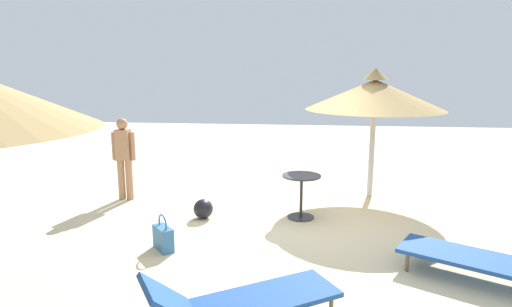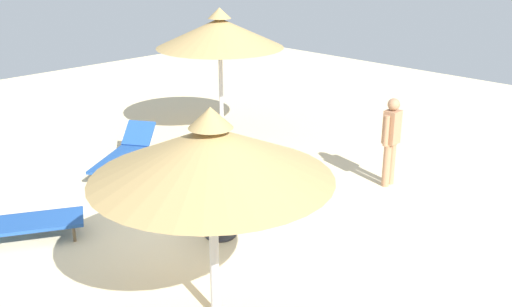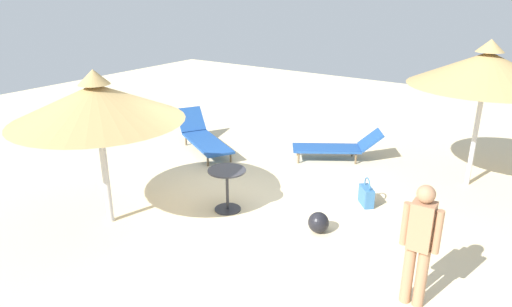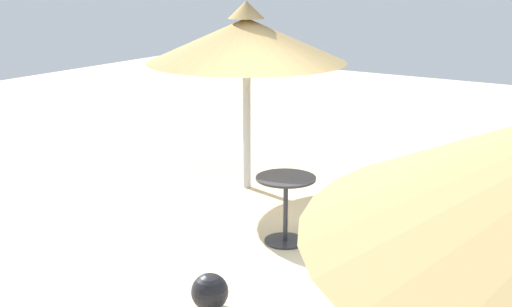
{
  "view_description": "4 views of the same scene",
  "coord_description": "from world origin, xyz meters",
  "views": [
    {
      "loc": [
        0.21,
        -6.72,
        2.45
      ],
      "look_at": [
        -0.5,
        -0.31,
        1.17
      ],
      "focal_mm": 30.32,
      "sensor_mm": 36.0,
      "label": 1
    },
    {
      "loc": [
        5.22,
        5.86,
        4.03
      ],
      "look_at": [
        0.07,
        0.76,
        1.38
      ],
      "focal_mm": 41.41,
      "sensor_mm": 36.0,
      "label": 2
    },
    {
      "loc": [
        -4.13,
        5.6,
        3.58
      ],
      "look_at": [
        -0.63,
        0.52,
        1.3
      ],
      "focal_mm": 32.02,
      "sensor_mm": 36.0,
      "label": 3
    },
    {
      "loc": [
        -5.47,
        -3.17,
        2.81
      ],
      "look_at": [
        0.39,
        0.67,
        0.86
      ],
      "focal_mm": 46.32,
      "sensor_mm": 36.0,
      "label": 4
    }
  ],
  "objects": [
    {
      "name": "ground",
      "position": [
        0.0,
        0.0,
        -0.05
      ],
      "size": [
        24.0,
        24.0,
        0.1
      ],
      "primitive_type": "cube",
      "color": "beige"
    },
    {
      "name": "lounge_chair_near_left",
      "position": [
        2.53,
        -1.9,
        0.32
      ],
      "size": [
        2.22,
        1.61,
        0.77
      ],
      "color": "#1E478C",
      "rests_on": "ground"
    },
    {
      "name": "beach_ball",
      "position": [
        -1.41,
        -0.04,
        0.16
      ],
      "size": [
        0.32,
        0.32,
        0.32
      ],
      "primitive_type": "sphere",
      "color": "black",
      "rests_on": "ground"
    },
    {
      "name": "handbag",
      "position": [
        -1.66,
        -1.34,
        0.18
      ],
      "size": [
        0.37,
        0.39,
        0.51
      ],
      "color": "#336699",
      "rests_on": "ground"
    },
    {
      "name": "person_standing_back",
      "position": [
        -3.1,
        0.83,
        0.86
      ],
      "size": [
        0.44,
        0.23,
        1.54
      ],
      "color": "#A57554",
      "rests_on": "ground"
    },
    {
      "name": "lounge_chair_far_right",
      "position": [
        -0.33,
        -3.05,
        0.31
      ],
      "size": [
        1.89,
        1.48,
        0.67
      ],
      "color": "#1E478C",
      "rests_on": "ground"
    },
    {
      "name": "side_table_round",
      "position": [
        0.2,
        0.17,
        0.5
      ],
      "size": [
        0.64,
        0.64,
        0.73
      ],
      "color": "#2D2D33",
      "rests_on": "ground"
    },
    {
      "name": "parasol_umbrella_edge",
      "position": [
        1.51,
        1.54,
        1.96
      ],
      "size": [
        2.57,
        2.57,
        2.45
      ],
      "color": "#B2B2B7",
      "rests_on": "ground"
    }
  ]
}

